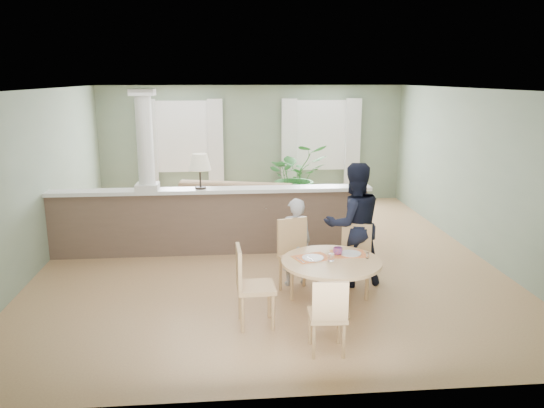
{
  "coord_description": "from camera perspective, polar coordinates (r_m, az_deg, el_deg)",
  "views": [
    {
      "loc": [
        -0.65,
        -8.31,
        2.88
      ],
      "look_at": [
        0.01,
        -1.0,
        1.12
      ],
      "focal_mm": 35.0,
      "sensor_mm": 36.0,
      "label": 1
    }
  ],
  "objects": [
    {
      "name": "dining_table",
      "position": [
        6.51,
        6.39,
        -7.25
      ],
      "size": [
        1.21,
        1.21,
        0.83
      ],
      "rotation": [
        0.0,
        0.0,
        0.33
      ],
      "color": "tan",
      "rests_on": "ground"
    },
    {
      "name": "man_person",
      "position": [
        7.51,
        8.74,
        -2.17
      ],
      "size": [
        0.94,
        0.78,
        1.74
      ],
      "primitive_type": "imported",
      "rotation": [
        0.0,
        0.0,
        3.3
      ],
      "color": "black",
      "rests_on": "ground"
    },
    {
      "name": "houseplant",
      "position": [
        11.78,
        2.61,
        3.02
      ],
      "size": [
        1.54,
        1.41,
        1.48
      ],
      "primitive_type": "imported",
      "rotation": [
        0.0,
        0.0,
        0.21
      ],
      "color": "#275F26",
      "rests_on": "ground"
    },
    {
      "name": "room_shell",
      "position": [
        9.02,
        -1.18,
        6.71
      ],
      "size": [
        7.02,
        8.02,
        2.71
      ],
      "color": "gray",
      "rests_on": "ground"
    },
    {
      "name": "pony_wall",
      "position": [
        8.79,
        -7.18,
        -0.92
      ],
      "size": [
        5.32,
        0.38,
        2.7
      ],
      "color": "brown",
      "rests_on": "ground"
    },
    {
      "name": "child_person",
      "position": [
        7.44,
        2.51,
        -4.12
      ],
      "size": [
        0.49,
        0.34,
        1.26
      ],
      "primitive_type": "imported",
      "rotation": [
        0.0,
        0.0,
        3.24
      ],
      "color": "#A6A6AB",
      "rests_on": "ground"
    },
    {
      "name": "chair_far_man",
      "position": [
        7.3,
        8.97,
        -5.54
      ],
      "size": [
        0.53,
        0.53,
        0.94
      ],
      "rotation": [
        0.0,
        0.0,
        -0.31
      ],
      "color": "tan",
      "rests_on": "ground"
    },
    {
      "name": "chair_far_boy",
      "position": [
        7.24,
        2.59,
        -5.23
      ],
      "size": [
        0.58,
        0.58,
        1.01
      ],
      "rotation": [
        0.0,
        0.0,
        0.32
      ],
      "color": "tan",
      "rests_on": "ground"
    },
    {
      "name": "sofa",
      "position": [
        10.19,
        -4.56,
        -0.44
      ],
      "size": [
        3.15,
        1.88,
        0.86
      ],
      "primitive_type": "imported",
      "rotation": [
        0.0,
        0.0,
        -0.26
      ],
      "color": "olive",
      "rests_on": "ground"
    },
    {
      "name": "ground",
      "position": [
        8.82,
        -0.65,
        -5.55
      ],
      "size": [
        8.0,
        8.0,
        0.0
      ],
      "primitive_type": "plane",
      "color": "tan",
      "rests_on": "ground"
    },
    {
      "name": "chair_side",
      "position": [
        6.27,
        -2.44,
        -8.44
      ],
      "size": [
        0.46,
        0.46,
        0.97
      ],
      "rotation": [
        0.0,
        0.0,
        1.61
      ],
      "color": "tan",
      "rests_on": "ground"
    },
    {
      "name": "chair_near",
      "position": [
        5.69,
        6.07,
        -11.58
      ],
      "size": [
        0.41,
        0.41,
        0.86
      ],
      "rotation": [
        0.0,
        0.0,
        3.1
      ],
      "color": "tan",
      "rests_on": "ground"
    }
  ]
}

